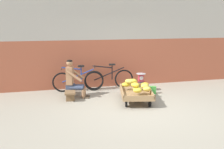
{
  "coord_description": "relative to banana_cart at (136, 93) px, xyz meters",
  "views": [
    {
      "loc": [
        -2.31,
        -5.98,
        2.22
      ],
      "look_at": [
        -0.48,
        1.04,
        0.75
      ],
      "focal_mm": 41.63,
      "sensor_mm": 36.0,
      "label": 1
    }
  ],
  "objects": [
    {
      "name": "ground_plane",
      "position": [
        -0.14,
        -0.74,
        -0.24
      ],
      "size": [
        80.0,
        80.0,
        0.0
      ],
      "primitive_type": "plane",
      "color": "gray"
    },
    {
      "name": "bicycle_far_left",
      "position": [
        -0.4,
        1.55,
        0.11
      ],
      "size": [
        1.66,
        0.48,
        0.86
      ],
      "color": "black",
      "rests_on": "ground"
    },
    {
      "name": "plastic_crate",
      "position": [
        0.52,
        0.97,
        -0.09
      ],
      "size": [
        0.36,
        0.28,
        0.3
      ],
      "color": "red",
      "rests_on": "ground"
    },
    {
      "name": "banana_cart",
      "position": [
        0.0,
        0.0,
        0.0
      ],
      "size": [
        1.14,
        1.59,
        0.36
      ],
      "color": "#99754C",
      "rests_on": "ground"
    },
    {
      "name": "vendor_seated",
      "position": [
        -1.68,
        0.83,
        0.33
      ],
      "size": [
        0.73,
        0.59,
        1.14
      ],
      "color": "#9E704C",
      "rests_on": "ground"
    },
    {
      "name": "banana_pile",
      "position": [
        0.03,
        0.02,
        0.22
      ],
      "size": [
        0.82,
        1.2,
        0.26
      ],
      "color": "yellow",
      "rests_on": "banana_cart"
    },
    {
      "name": "shopping_bag",
      "position": [
        0.78,
        0.6,
        -0.12
      ],
      "size": [
        0.18,
        0.12,
        0.24
      ],
      "primitive_type": "cube",
      "color": "green",
      "rests_on": "ground"
    },
    {
      "name": "low_bench",
      "position": [
        -1.76,
        0.86,
        -0.04
      ],
      "size": [
        0.43,
        1.13,
        0.27
      ],
      "color": "brown",
      "rests_on": "ground"
    },
    {
      "name": "back_wall",
      "position": [
        -0.14,
        2.05,
        1.39
      ],
      "size": [
        16.0,
        0.3,
        3.27
      ],
      "color": "#A35138",
      "rests_on": "ground"
    },
    {
      "name": "bicycle_near_left",
      "position": [
        -1.45,
        1.5,
        0.11
      ],
      "size": [
        1.66,
        0.48,
        0.86
      ],
      "color": "black",
      "rests_on": "ground"
    },
    {
      "name": "weighing_scale",
      "position": [
        0.52,
        0.97,
        0.21
      ],
      "size": [
        0.3,
        0.3,
        0.29
      ],
      "color": "#28282D",
      "rests_on": "plastic_crate"
    }
  ]
}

